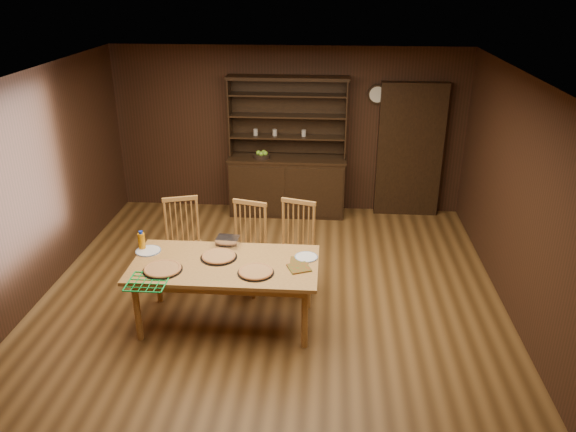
# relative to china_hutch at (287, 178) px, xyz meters

# --- Properties ---
(floor) EXTENTS (6.00, 6.00, 0.00)m
(floor) POSITION_rel_china_hutch_xyz_m (0.00, -2.75, -0.60)
(floor) COLOR brown
(floor) RESTS_ON ground
(room_shell) EXTENTS (6.00, 6.00, 6.00)m
(room_shell) POSITION_rel_china_hutch_xyz_m (0.00, -2.75, 0.98)
(room_shell) COLOR silver
(room_shell) RESTS_ON floor
(china_hutch) EXTENTS (1.84, 0.52, 2.17)m
(china_hutch) POSITION_rel_china_hutch_xyz_m (0.00, 0.00, 0.00)
(china_hutch) COLOR black
(china_hutch) RESTS_ON floor
(doorway) EXTENTS (1.00, 0.18, 2.10)m
(doorway) POSITION_rel_china_hutch_xyz_m (1.90, 0.15, 0.45)
(doorway) COLOR black
(doorway) RESTS_ON floor
(wall_clock) EXTENTS (0.30, 0.05, 0.30)m
(wall_clock) POSITION_rel_china_hutch_xyz_m (1.35, 0.20, 1.30)
(wall_clock) COLOR black
(wall_clock) RESTS_ON room_shell
(dining_table) EXTENTS (1.99, 0.99, 0.75)m
(dining_table) POSITION_rel_china_hutch_xyz_m (-0.42, -3.17, 0.08)
(dining_table) COLOR #C59044
(dining_table) RESTS_ON floor
(chair_left) EXTENTS (0.56, 0.54, 1.10)m
(chair_left) POSITION_rel_china_hutch_xyz_m (-1.11, -2.28, -0.01)
(chair_left) COLOR #B47B3E
(chair_left) RESTS_ON floor
(chair_center) EXTENTS (0.55, 0.53, 1.10)m
(chair_center) POSITION_rel_china_hutch_xyz_m (-0.30, -2.36, -0.01)
(chair_center) COLOR #B47B3E
(chair_center) RESTS_ON floor
(chair_right) EXTENTS (0.56, 0.55, 1.11)m
(chair_right) POSITION_rel_china_hutch_xyz_m (0.28, -2.31, -0.00)
(chair_right) COLOR #B47B3E
(chair_right) RESTS_ON floor
(pizza_left) EXTENTS (0.41, 0.41, 0.04)m
(pizza_left) POSITION_rel_china_hutch_xyz_m (-1.04, -3.38, 0.17)
(pizza_left) COLOR black
(pizza_left) RESTS_ON dining_table
(pizza_right) EXTENTS (0.38, 0.38, 0.04)m
(pizza_right) POSITION_rel_china_hutch_xyz_m (-0.07, -3.37, 0.17)
(pizza_right) COLOR black
(pizza_right) RESTS_ON dining_table
(pizza_center) EXTENTS (0.40, 0.40, 0.04)m
(pizza_center) POSITION_rel_china_hutch_xyz_m (-0.51, -3.06, 0.17)
(pizza_center) COLOR black
(pizza_center) RESTS_ON dining_table
(cooling_rack) EXTENTS (0.49, 0.49, 0.02)m
(cooling_rack) POSITION_rel_china_hutch_xyz_m (-1.12, -3.63, 0.16)
(cooling_rack) COLOR green
(cooling_rack) RESTS_ON dining_table
(plate_left) EXTENTS (0.28, 0.28, 0.02)m
(plate_left) POSITION_rel_china_hutch_xyz_m (-1.32, -2.97, 0.16)
(plate_left) COLOR white
(plate_left) RESTS_ON dining_table
(plate_right) EXTENTS (0.25, 0.25, 0.02)m
(plate_right) POSITION_rel_china_hutch_xyz_m (0.43, -2.99, 0.16)
(plate_right) COLOR white
(plate_right) RESTS_ON dining_table
(foil_dish) EXTENTS (0.26, 0.20, 0.10)m
(foil_dish) POSITION_rel_china_hutch_xyz_m (-0.46, -2.75, 0.20)
(foil_dish) COLOR white
(foil_dish) RESTS_ON dining_table
(juice_bottle) EXTENTS (0.08, 0.08, 0.22)m
(juice_bottle) POSITION_rel_china_hutch_xyz_m (-1.40, -2.92, 0.26)
(juice_bottle) COLOR orange
(juice_bottle) RESTS_ON dining_table
(pot_holder_a) EXTENTS (0.28, 0.28, 0.02)m
(pot_holder_a) POSITION_rel_china_hutch_xyz_m (0.37, -3.23, 0.16)
(pot_holder_a) COLOR #AC2213
(pot_holder_a) RESTS_ON dining_table
(pot_holder_b) EXTENTS (0.20, 0.20, 0.01)m
(pot_holder_b) POSITION_rel_china_hutch_xyz_m (0.36, -3.09, 0.16)
(pot_holder_b) COLOR #AC2213
(pot_holder_b) RESTS_ON dining_table
(fruit_bowl) EXTENTS (0.26, 0.26, 0.12)m
(fruit_bowl) POSITION_rel_china_hutch_xyz_m (-0.39, -0.07, 0.39)
(fruit_bowl) COLOR black
(fruit_bowl) RESTS_ON china_hutch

